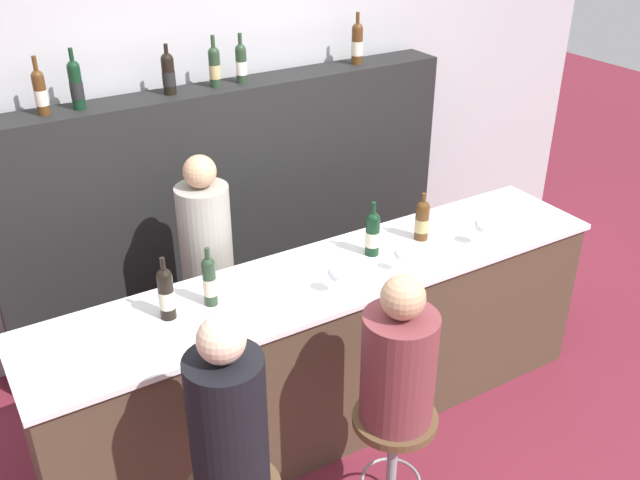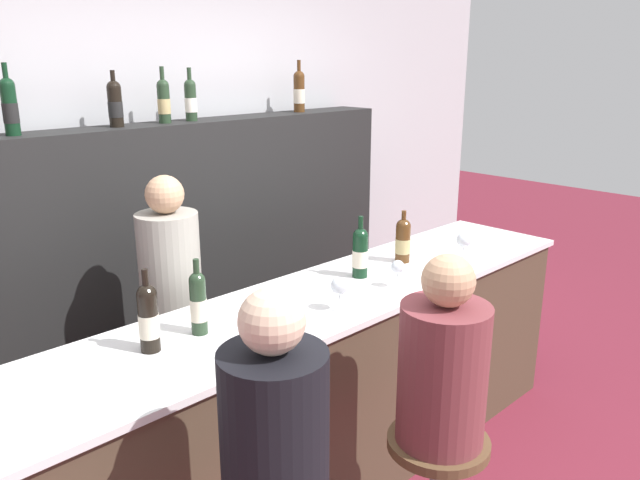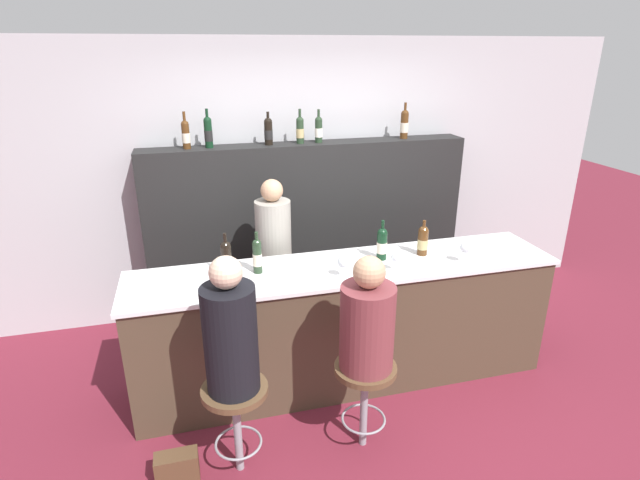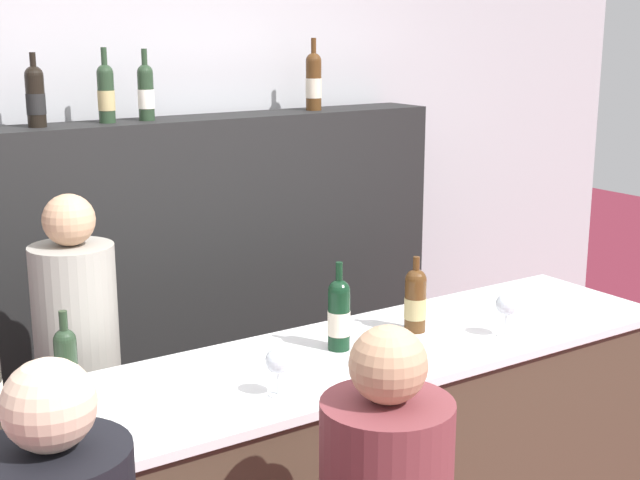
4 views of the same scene
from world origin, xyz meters
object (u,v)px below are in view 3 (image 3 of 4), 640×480
at_px(wine_bottle_backbar_0, 186,134).
at_px(guest_seated_right, 367,322).
at_px(wine_glass_0, 343,263).
at_px(wine_bottle_counter_2, 382,243).
at_px(wine_bottle_backbar_1, 208,132).
at_px(wine_bottle_backbar_3, 300,130).
at_px(wine_bottle_counter_0, 226,258).
at_px(wine_bottle_backbar_2, 268,131).
at_px(wine_bottle_counter_1, 257,256).
at_px(handbag, 177,468).
at_px(bar_stool_right, 365,383).
at_px(wine_bottle_backbar_4, 319,129).
at_px(bar_stool_left, 236,405).
at_px(wine_bottle_counter_3, 423,240).
at_px(wine_glass_1, 396,258).
at_px(wine_glass_2, 465,248).
at_px(guest_seated_left, 230,334).
at_px(bartender, 275,273).

relative_size(wine_bottle_backbar_0, guest_seated_right, 0.41).
bearing_deg(wine_glass_0, wine_bottle_counter_2, 30.47).
bearing_deg(wine_bottle_backbar_1, wine_bottle_backbar_3, 0.00).
xyz_separation_m(wine_bottle_counter_0, wine_bottle_backbar_2, (0.51, 1.13, 0.69)).
bearing_deg(wine_bottle_backbar_3, wine_glass_0, -90.42).
xyz_separation_m(wine_bottle_backbar_1, wine_bottle_backbar_2, (0.52, 0.00, -0.01)).
xyz_separation_m(wine_bottle_counter_2, wine_glass_0, (-0.38, -0.22, -0.02)).
bearing_deg(wine_bottle_counter_1, wine_bottle_counter_0, -180.00).
height_order(wine_bottle_counter_2, wine_bottle_backbar_3, wine_bottle_backbar_3).
distance_m(wine_bottle_backbar_0, handbag, 2.58).
bearing_deg(handbag, wine_bottle_counter_2, 25.95).
bearing_deg(wine_bottle_counter_0, wine_glass_0, -15.82).
distance_m(wine_bottle_backbar_1, bar_stool_right, 2.45).
xyz_separation_m(wine_bottle_backbar_4, bar_stool_left, (-1.02, -1.91, -1.32)).
distance_m(wine_bottle_backbar_1, wine_glass_0, 1.73).
bearing_deg(wine_bottle_counter_3, wine_bottle_backbar_0, 146.28).
bearing_deg(wine_glass_1, bar_stool_left, -155.83).
distance_m(wine_glass_1, wine_glass_2, 0.56).
bearing_deg(wine_bottle_backbar_4, handbag, -126.29).
distance_m(wine_bottle_counter_3, wine_glass_1, 0.39).
height_order(wine_bottle_backbar_1, guest_seated_left, wine_bottle_backbar_1).
height_order(wine_bottle_backbar_0, wine_bottle_backbar_2, wine_bottle_backbar_0).
bearing_deg(wine_bottle_backbar_0, wine_bottle_counter_3, -33.72).
bearing_deg(wine_glass_1, wine_bottle_counter_0, 169.34).
height_order(wine_bottle_backbar_0, handbag, wine_bottle_backbar_0).
height_order(wine_bottle_counter_2, bartender, bartender).
relative_size(wine_bottle_backbar_1, guest_seated_left, 0.39).
bearing_deg(wine_glass_0, wine_bottle_backbar_1, 120.33).
xyz_separation_m(wine_bottle_backbar_2, guest_seated_right, (0.26, -1.91, -0.87)).
height_order(wine_bottle_backbar_3, bar_stool_left, wine_bottle_backbar_3).
bearing_deg(wine_bottle_backbar_3, wine_bottle_counter_0, -125.09).
xyz_separation_m(wine_bottle_counter_3, guest_seated_left, (-1.56, -0.78, -0.12)).
height_order(wine_bottle_counter_0, wine_glass_2, wine_bottle_counter_0).
distance_m(wine_bottle_counter_3, wine_bottle_backbar_3, 1.51).
distance_m(wine_glass_0, bar_stool_left, 1.17).
xyz_separation_m(wine_bottle_backbar_1, wine_glass_1, (1.19, -1.35, -0.74)).
xyz_separation_m(wine_bottle_backbar_2, guest_seated_left, (-0.57, -1.91, -0.82)).
relative_size(wine_glass_1, bar_stool_left, 0.21).
xyz_separation_m(wine_bottle_backbar_4, wine_glass_2, (0.77, -1.35, -0.71)).
bearing_deg(wine_bottle_counter_3, guest_seated_right, -133.29).
bearing_deg(bar_stool_left, wine_bottle_counter_0, 85.95).
xyz_separation_m(wine_bottle_counter_3, wine_glass_2, (0.24, -0.22, -0.01)).
bearing_deg(wine_bottle_counter_0, wine_bottle_counter_1, 0.00).
relative_size(wine_bottle_backbar_3, guest_seated_left, 0.36).
distance_m(wine_bottle_counter_0, handbag, 1.36).
xyz_separation_m(wine_bottle_backbar_1, guest_seated_right, (0.78, -1.91, -0.89)).
xyz_separation_m(wine_glass_0, handbag, (-1.22, -0.56, -0.99)).
bearing_deg(bar_stool_left, handbag, 180.00).
relative_size(wine_bottle_counter_0, wine_bottle_backbar_1, 0.98).
height_order(wine_bottle_counter_3, guest_seated_right, guest_seated_right).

